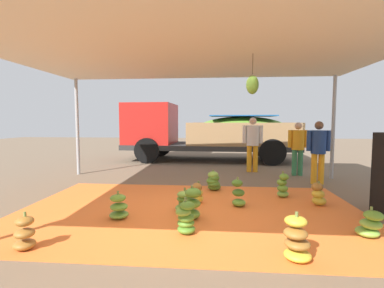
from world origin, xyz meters
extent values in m
plane|color=brown|center=(0.00, 3.00, 0.00)|extent=(40.00, 40.00, 0.00)
cube|color=orange|center=(0.00, 0.00, 0.01)|extent=(6.29, 4.02, 0.01)
cylinder|color=#9EA0A5|center=(-3.80, 3.30, 1.47)|extent=(0.10, 0.10, 2.95)
cylinder|color=#9EA0A5|center=(3.80, 3.30, 1.47)|extent=(0.10, 0.10, 2.95)
cube|color=beige|center=(0.00, 0.00, 2.98)|extent=(8.00, 7.00, 0.06)
cylinder|color=#4C422D|center=(1.17, 0.57, 2.75)|extent=(0.01, 0.01, 0.39)
ellipsoid|color=#60932D|center=(1.17, 0.57, 2.35)|extent=(0.24, 0.24, 0.36)
ellipsoid|color=#60932D|center=(0.92, 0.36, 0.08)|extent=(0.37, 0.37, 0.14)
ellipsoid|color=#477523|center=(0.91, 0.38, 0.27)|extent=(0.28, 0.28, 0.14)
ellipsoid|color=#477523|center=(0.89, 0.37, 0.46)|extent=(0.27, 0.27, 0.14)
cylinder|color=olive|center=(0.89, 0.36, 0.52)|extent=(0.04, 0.04, 0.12)
ellipsoid|color=#996628|center=(-1.96, -1.73, 0.07)|extent=(0.29, 0.29, 0.12)
ellipsoid|color=#996628|center=(-1.94, -1.75, 0.23)|extent=(0.27, 0.27, 0.12)
ellipsoid|color=#996628|center=(-1.93, -1.75, 0.38)|extent=(0.25, 0.25, 0.12)
cylinder|color=olive|center=(-1.93, -1.73, 0.44)|extent=(0.04, 0.04, 0.12)
ellipsoid|color=#518428|center=(0.05, -1.04, 0.07)|extent=(0.28, 0.28, 0.12)
ellipsoid|color=#518428|center=(0.05, -1.02, 0.16)|extent=(0.35, 0.35, 0.12)
ellipsoid|color=#518428|center=(0.05, -1.05, 0.25)|extent=(0.30, 0.30, 0.12)
ellipsoid|color=#6B9E38|center=(0.01, -1.06, 0.34)|extent=(0.30, 0.30, 0.12)
ellipsoid|color=#518428|center=(0.07, -1.05, 0.43)|extent=(0.27, 0.27, 0.12)
cylinder|color=olive|center=(0.04, -1.04, 0.49)|extent=(0.04, 0.04, 0.12)
ellipsoid|color=gold|center=(0.10, 0.52, 0.10)|extent=(0.26, 0.26, 0.18)
ellipsoid|color=gold|center=(0.11, 0.49, 0.22)|extent=(0.26, 0.26, 0.18)
ellipsoid|color=#996628|center=(0.10, 0.49, 0.33)|extent=(0.25, 0.25, 0.18)
cylinder|color=olive|center=(0.13, 0.51, 0.39)|extent=(0.04, 0.04, 0.12)
ellipsoid|color=#75A83D|center=(1.92, 1.09, 0.08)|extent=(0.32, 0.32, 0.14)
ellipsoid|color=#60932D|center=(1.91, 1.07, 0.21)|extent=(0.31, 0.31, 0.14)
ellipsoid|color=#60932D|center=(1.90, 1.10, 0.33)|extent=(0.26, 0.26, 0.14)
ellipsoid|color=#60932D|center=(1.93, 1.07, 0.46)|extent=(0.27, 0.27, 0.14)
cylinder|color=olive|center=(1.91, 1.09, 0.52)|extent=(0.04, 0.04, 0.12)
ellipsoid|color=#477523|center=(0.44, 1.60, 0.09)|extent=(0.43, 0.43, 0.16)
ellipsoid|color=#477523|center=(0.43, 1.55, 0.16)|extent=(0.42, 0.42, 0.16)
ellipsoid|color=#518428|center=(0.39, 1.56, 0.24)|extent=(0.40, 0.40, 0.16)
ellipsoid|color=#477523|center=(0.43, 1.56, 0.31)|extent=(0.36, 0.36, 0.16)
ellipsoid|color=#75A83D|center=(0.41, 1.57, 0.39)|extent=(0.26, 0.26, 0.16)
cylinder|color=olive|center=(0.41, 1.57, 0.45)|extent=(0.04, 0.04, 0.12)
ellipsoid|color=#6B9E38|center=(-0.11, -0.03, 0.07)|extent=(0.43, 0.43, 0.13)
ellipsoid|color=#518428|center=(-0.06, -0.03, 0.16)|extent=(0.40, 0.40, 0.13)
ellipsoid|color=#518428|center=(-0.09, -0.03, 0.24)|extent=(0.37, 0.37, 0.13)
ellipsoid|color=#75A83D|center=(-0.10, -0.05, 0.32)|extent=(0.26, 0.26, 0.13)
cylinder|color=olive|center=(-0.08, -0.03, 0.38)|extent=(0.04, 0.04, 0.12)
ellipsoid|color=gold|center=(2.49, 0.56, 0.10)|extent=(0.37, 0.37, 0.17)
ellipsoid|color=gold|center=(2.47, 0.57, 0.23)|extent=(0.31, 0.31, 0.17)
ellipsoid|color=#996628|center=(2.46, 0.59, 0.36)|extent=(0.24, 0.24, 0.17)
cylinder|color=olive|center=(2.48, 0.57, 0.42)|extent=(0.04, 0.04, 0.12)
ellipsoid|color=#75A83D|center=(2.63, -0.92, 0.08)|extent=(0.34, 0.34, 0.13)
ellipsoid|color=#75A83D|center=(2.66, -0.95, 0.20)|extent=(0.30, 0.30, 0.13)
ellipsoid|color=#60932D|center=(2.68, -0.97, 0.33)|extent=(0.33, 0.33, 0.13)
cylinder|color=olive|center=(2.66, -0.95, 0.39)|extent=(0.04, 0.04, 0.12)
ellipsoid|color=#60932D|center=(0.05, -0.42, 0.09)|extent=(0.35, 0.35, 0.16)
ellipsoid|color=#60932D|center=(0.07, -0.42, 0.27)|extent=(0.34, 0.34, 0.16)
ellipsoid|color=#518428|center=(0.10, -0.43, 0.46)|extent=(0.33, 0.33, 0.16)
cylinder|color=olive|center=(0.08, -0.43, 0.52)|extent=(0.04, 0.04, 0.12)
ellipsoid|color=gold|center=(1.45, -1.72, 0.07)|extent=(0.34, 0.34, 0.12)
ellipsoid|color=#996628|center=(1.44, -1.70, 0.20)|extent=(0.42, 0.42, 0.12)
ellipsoid|color=#996628|center=(1.41, -1.72, 0.34)|extent=(0.39, 0.39, 0.12)
ellipsoid|color=gold|center=(1.42, -1.68, 0.47)|extent=(0.30, 0.30, 0.12)
cylinder|color=olive|center=(1.42, -1.71, 0.53)|extent=(0.04, 0.04, 0.12)
ellipsoid|color=#6B9E38|center=(-1.15, -0.50, 0.07)|extent=(0.37, 0.37, 0.12)
ellipsoid|color=#60932D|center=(-1.14, -0.53, 0.21)|extent=(0.32, 0.32, 0.12)
ellipsoid|color=#60932D|center=(-1.16, -0.51, 0.36)|extent=(0.31, 0.31, 0.12)
cylinder|color=olive|center=(-1.15, -0.52, 0.42)|extent=(0.04, 0.04, 0.12)
cube|color=#2D2D2D|center=(0.20, 6.87, 0.60)|extent=(7.17, 2.73, 0.20)
cube|color=red|center=(-2.35, 6.96, 1.55)|extent=(2.06, 2.36, 1.70)
cube|color=#232D38|center=(-3.35, 6.99, 1.89)|extent=(0.09, 1.99, 0.75)
cube|color=#99754C|center=(1.51, 5.62, 1.15)|extent=(4.39, 0.23, 0.90)
cube|color=#99754C|center=(1.59, 8.02, 1.15)|extent=(4.39, 0.23, 0.90)
cube|color=#99754C|center=(3.70, 6.75, 1.15)|extent=(0.17, 2.49, 0.90)
ellipsoid|color=#60932D|center=(1.55, 6.82, 1.28)|extent=(3.94, 2.22, 1.16)
cube|color=#19569E|center=(1.55, 6.82, 1.88)|extent=(2.70, 1.98, 0.04)
cylinder|color=black|center=(-2.24, 5.81, 0.50)|extent=(1.01, 0.31, 1.00)
cylinder|color=black|center=(-2.17, 8.09, 0.50)|extent=(1.01, 0.31, 1.00)
cylinder|color=black|center=(2.57, 5.64, 0.50)|extent=(1.01, 0.31, 1.00)
cylinder|color=black|center=(2.65, 7.93, 0.50)|extent=(1.01, 0.31, 1.00)
cylinder|color=#337A4C|center=(2.86, 3.71, 0.40)|extent=(0.15, 0.15, 0.79)
cylinder|color=#337A4C|center=(3.04, 3.71, 0.40)|extent=(0.15, 0.15, 0.79)
cylinder|color=orange|center=(2.95, 3.71, 1.09)|extent=(0.36, 0.36, 0.59)
cylinder|color=orange|center=(2.71, 3.71, 1.12)|extent=(0.12, 0.12, 0.53)
cylinder|color=orange|center=(3.19, 3.71, 1.12)|extent=(0.12, 0.12, 0.53)
sphere|color=tan|center=(2.95, 3.71, 1.51)|extent=(0.21, 0.21, 0.21)
cylinder|color=orange|center=(1.56, 4.20, 0.43)|extent=(0.16, 0.16, 0.87)
cylinder|color=orange|center=(1.75, 4.20, 0.43)|extent=(0.16, 0.16, 0.87)
cylinder|color=silver|center=(1.66, 4.20, 1.19)|extent=(0.40, 0.40, 0.65)
cylinder|color=silver|center=(1.39, 4.20, 1.23)|extent=(0.13, 0.13, 0.58)
cylinder|color=silver|center=(1.92, 4.20, 1.23)|extent=(0.13, 0.13, 0.58)
sphere|color=tan|center=(1.66, 4.20, 1.66)|extent=(0.23, 0.23, 0.23)
cylinder|color=orange|center=(3.05, 2.54, 0.40)|extent=(0.15, 0.15, 0.81)
cylinder|color=orange|center=(3.23, 2.54, 0.40)|extent=(0.15, 0.15, 0.81)
cylinder|color=navy|center=(3.14, 2.54, 1.11)|extent=(0.37, 0.37, 0.61)
cylinder|color=navy|center=(2.90, 2.54, 1.14)|extent=(0.12, 0.12, 0.54)
cylinder|color=navy|center=(3.38, 2.54, 1.14)|extent=(0.12, 0.12, 0.54)
sphere|color=brown|center=(3.14, 2.54, 1.54)|extent=(0.22, 0.22, 0.22)
camera|label=1|loc=(0.48, -4.99, 1.64)|focal=26.16mm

